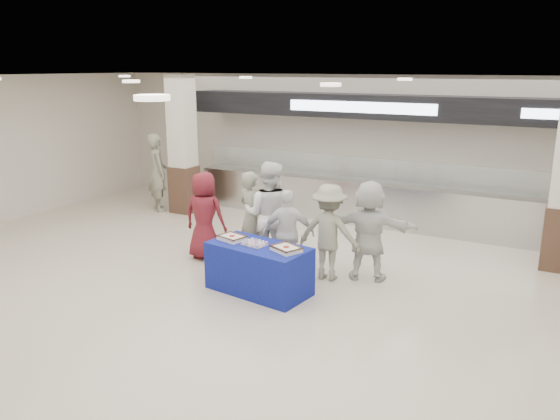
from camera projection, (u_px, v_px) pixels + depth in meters
The scene contains 14 objects.
ground at pixel (227, 314), 7.67m from camera, with size 14.00×14.00×0.00m, color beige.
serving_line at pixel (363, 170), 11.96m from camera, with size 8.70×0.85×2.80m.
column_left at pixel (183, 148), 12.69m from camera, with size 0.55×0.55×3.20m.
display_table at pixel (259, 268), 8.34m from camera, with size 1.55×0.78×0.75m, color navy.
sheet_cake_left at pixel (232, 237), 8.49m from camera, with size 0.45×0.39×0.09m.
sheet_cake_right at pixel (286, 248), 7.97m from camera, with size 0.49×0.45×0.09m.
cupcake_tray at pixel (255, 243), 8.24m from camera, with size 0.40×0.33×0.06m.
civilian_maroon at pixel (205, 216), 9.71m from camera, with size 0.78×0.51×1.59m, color maroon.
soldier_a at pixel (251, 217), 9.60m from camera, with size 0.59×0.39×1.62m, color gray.
chef_tall at pixel (269, 214), 9.33m from camera, with size 0.89×0.69×1.83m, color white.
chef_short at pixel (288, 233), 8.90m from camera, with size 0.85×0.36×1.46m, color white.
soldier_b at pixel (329, 232), 8.76m from camera, with size 1.02×0.59×1.58m, color gray.
civilian_white at pixel (369, 230), 8.74m from camera, with size 1.53×0.49×1.65m, color silver.
soldier_bg at pixel (157, 172), 12.98m from camera, with size 0.68×0.44×1.85m, color gray.
Camera 1 is at (4.00, -5.84, 3.37)m, focal length 35.00 mm.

